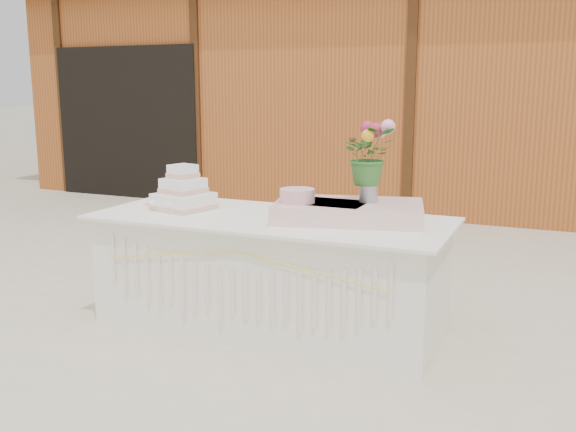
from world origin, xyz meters
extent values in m
plane|color=beige|center=(0.00, 0.00, 0.00)|extent=(80.00, 80.00, 0.00)
cube|color=#A55122|center=(0.00, 6.00, 1.50)|extent=(12.00, 4.00, 3.00)
cube|color=black|center=(-4.20, 3.98, 1.10)|extent=(2.40, 0.08, 2.20)
cube|color=white|center=(0.00, 0.00, 0.38)|extent=(2.28, 0.88, 0.75)
cube|color=white|center=(0.00, 0.00, 0.76)|extent=(2.40, 1.00, 0.02)
cube|color=white|center=(-0.67, 0.00, 0.83)|extent=(0.41, 0.41, 0.12)
cube|color=#EEAD96|center=(-0.67, 0.00, 0.79)|extent=(0.43, 0.43, 0.03)
cube|color=white|center=(-0.67, 0.00, 0.94)|extent=(0.30, 0.30, 0.11)
cube|color=#EEAD96|center=(-0.67, 0.00, 0.91)|extent=(0.31, 0.31, 0.03)
cube|color=white|center=(-0.67, 0.00, 1.04)|extent=(0.19, 0.19, 0.10)
cube|color=#EEAD96|center=(-0.67, 0.00, 1.02)|extent=(0.21, 0.21, 0.03)
cylinder|color=white|center=(0.21, -0.04, 0.78)|extent=(0.25, 0.25, 0.02)
cylinder|color=white|center=(0.21, -0.04, 0.81)|extent=(0.07, 0.07, 0.05)
cylinder|color=white|center=(0.21, -0.04, 0.84)|extent=(0.29, 0.29, 0.01)
cylinder|color=#E6A5AF|center=(0.21, -0.04, 0.91)|extent=(0.23, 0.23, 0.13)
cube|color=beige|center=(0.51, 0.10, 0.83)|extent=(1.05, 0.75, 0.12)
cylinder|color=#A9A9AD|center=(0.63, 0.16, 0.97)|extent=(0.12, 0.12, 0.16)
imported|color=#33692A|center=(0.63, 0.16, 1.24)|extent=(0.43, 0.40, 0.38)
camera|label=1|loc=(1.78, -3.79, 1.62)|focal=40.00mm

